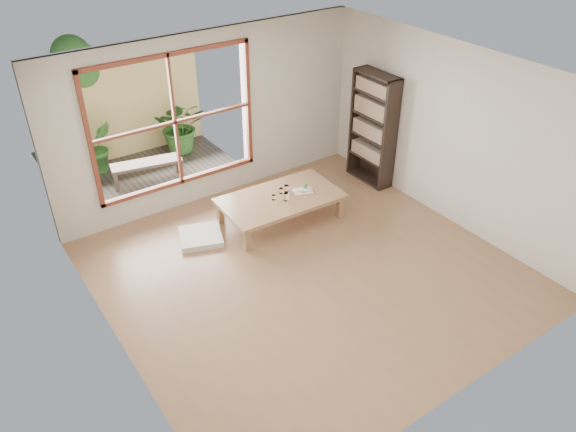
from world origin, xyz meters
name	(u,v)px	position (x,y,z in m)	size (l,w,h in m)	color
ground	(306,270)	(0.00, 0.00, 0.00)	(5.00, 5.00, 0.00)	#926949
low_table	(281,200)	(0.41, 1.22, 0.34)	(1.81, 1.07, 0.39)	#A37B4F
floor_cushion	(201,236)	(-0.82, 1.44, 0.04)	(0.59, 0.59, 0.09)	silver
bookshelf	(373,129)	(2.33, 1.40, 0.92)	(0.29, 0.83, 1.84)	black
glass_tall	(286,197)	(0.43, 1.09, 0.45)	(0.07, 0.07, 0.12)	silver
glass_mid	(286,189)	(0.58, 1.30, 0.44)	(0.07, 0.07, 0.10)	silver
glass_short	(281,191)	(0.48, 1.30, 0.43)	(0.06, 0.06, 0.08)	silver
glass_small	(274,197)	(0.29, 1.21, 0.43)	(0.06, 0.06, 0.07)	silver
food_tray	(303,190)	(0.79, 1.16, 0.41)	(0.34, 0.29, 0.09)	white
deck	(155,176)	(-0.60, 3.56, 0.00)	(2.80, 2.00, 0.05)	#342C26
garden_bench	(147,165)	(-0.77, 3.40, 0.33)	(1.19, 0.55, 0.36)	black
bamboo_fence	(125,108)	(-0.60, 4.56, 0.90)	(2.80, 0.06, 1.80)	tan
shrub_right	(181,126)	(0.21, 4.13, 0.52)	(0.89, 0.77, 0.99)	#2F5820
shrub_left	(99,147)	(-1.26, 4.21, 0.47)	(0.49, 0.39, 0.89)	#2F5820
garden_tree	(72,70)	(-1.28, 4.86, 1.63)	(1.04, 0.85, 2.22)	#4C3D2D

